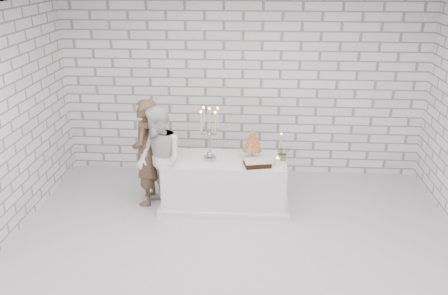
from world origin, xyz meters
TOP-DOWN VIEW (x-y plane):
  - ground at (0.00, 0.00)m, footprint 6.00×5.00m
  - ceiling at (0.00, 0.00)m, footprint 6.00×5.00m
  - wall_back at (0.00, 2.50)m, footprint 6.00×0.01m
  - wall_front at (0.00, -2.50)m, footprint 6.00×0.01m
  - cake_table at (-0.21, 1.20)m, footprint 1.80×0.80m
  - groom at (-1.39, 1.22)m, footprint 0.40×0.60m
  - bride at (-1.15, 1.00)m, footprint 0.95×0.98m
  - candelabra at (-0.42, 1.15)m, footprint 0.35×0.35m
  - croquembouche at (0.19, 1.24)m, footprint 0.33×0.33m
  - chocolate_cake at (0.27, 0.99)m, footprint 0.41×0.33m
  - pillar_candle at (0.55, 1.00)m, footprint 0.10×0.10m
  - extra_taper at (0.62, 1.43)m, footprint 0.06×0.06m
  - flowers at (0.64, 1.22)m, footprint 0.26×0.24m

SIDE VIEW (x-z plane):
  - ground at x=0.00m, z-range -0.01..0.01m
  - cake_table at x=-0.21m, z-range 0.00..0.75m
  - chocolate_cake at x=0.27m, z-range 0.75..0.83m
  - bride at x=-1.15m, z-range 0.00..1.59m
  - pillar_candle at x=0.55m, z-range 0.75..0.87m
  - groom at x=-1.39m, z-range 0.00..1.63m
  - flowers at x=0.64m, z-range 0.75..0.98m
  - extra_taper at x=0.62m, z-range 0.75..1.07m
  - croquembouche at x=0.19m, z-range 0.75..1.20m
  - candelabra at x=-0.42m, z-range 0.75..1.55m
  - wall_back at x=0.00m, z-range 0.00..3.00m
  - wall_front at x=0.00m, z-range 0.00..3.00m
  - ceiling at x=0.00m, z-range 3.00..3.00m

